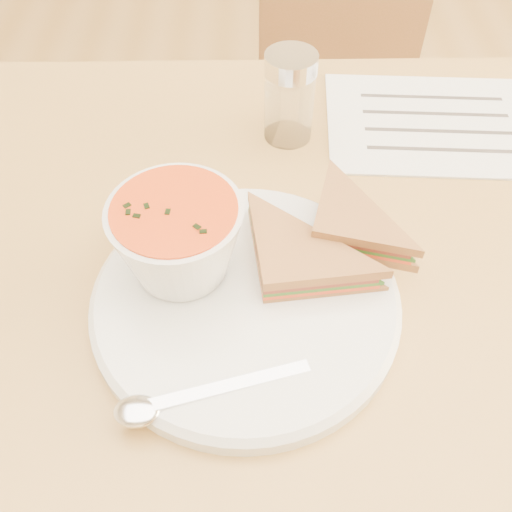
{
  "coord_description": "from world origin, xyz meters",
  "views": [
    {
      "loc": [
        -0.08,
        -0.37,
        1.19
      ],
      "look_at": [
        -0.08,
        -0.05,
        0.8
      ],
      "focal_mm": 40.0,
      "sensor_mm": 36.0,
      "label": 1
    }
  ],
  "objects_px": {
    "dining_table": "(306,407)",
    "plate": "(246,302)",
    "soup_bowl": "(179,242)",
    "chair_far": "(346,126)",
    "condiment_shaker": "(289,97)"
  },
  "relations": [
    {
      "from": "plate",
      "to": "condiment_shaker",
      "type": "relative_size",
      "value": 2.64
    },
    {
      "from": "chair_far",
      "to": "plate",
      "type": "bearing_deg",
      "value": 71.07
    },
    {
      "from": "condiment_shaker",
      "to": "plate",
      "type": "bearing_deg",
      "value": -101.72
    },
    {
      "from": "chair_far",
      "to": "soup_bowl",
      "type": "distance_m",
      "value": 0.83
    },
    {
      "from": "chair_far",
      "to": "plate",
      "type": "xyz_separation_m",
      "value": [
        -0.22,
        -0.71,
        0.35
      ]
    },
    {
      "from": "soup_bowl",
      "to": "plate",
      "type": "bearing_deg",
      "value": -28.25
    },
    {
      "from": "plate",
      "to": "soup_bowl",
      "type": "height_order",
      "value": "soup_bowl"
    },
    {
      "from": "dining_table",
      "to": "plate",
      "type": "height_order",
      "value": "plate"
    },
    {
      "from": "chair_far",
      "to": "soup_bowl",
      "type": "relative_size",
      "value": 6.9
    },
    {
      "from": "plate",
      "to": "dining_table",
      "type": "bearing_deg",
      "value": 38.65
    },
    {
      "from": "dining_table",
      "to": "plate",
      "type": "bearing_deg",
      "value": -141.35
    },
    {
      "from": "dining_table",
      "to": "plate",
      "type": "distance_m",
      "value": 0.4
    },
    {
      "from": "dining_table",
      "to": "chair_far",
      "type": "distance_m",
      "value": 0.65
    },
    {
      "from": "dining_table",
      "to": "soup_bowl",
      "type": "relative_size",
      "value": 8.39
    },
    {
      "from": "condiment_shaker",
      "to": "soup_bowl",
      "type": "bearing_deg",
      "value": -116.72
    }
  ]
}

